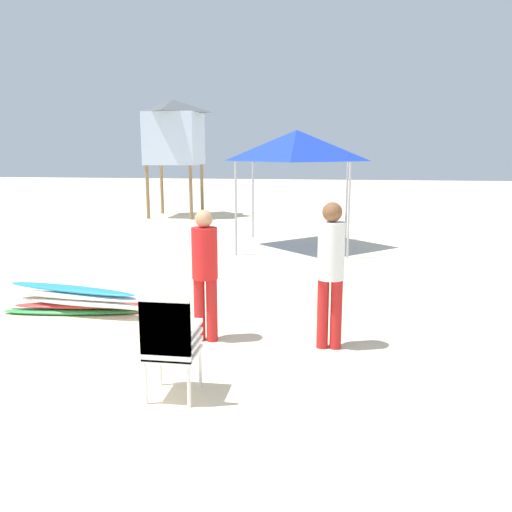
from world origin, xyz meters
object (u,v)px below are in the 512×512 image
surfboard_pile (77,300)px  popup_canopy (297,146)px  lifeguard_near_center (205,267)px  lifeguard_tower (174,132)px  lifeguard_near_right (331,265)px  stacked_plastic_chairs (169,336)px

surfboard_pile → popup_canopy: bearing=65.3°
lifeguard_near_center → lifeguard_tower: lifeguard_tower is taller
lifeguard_near_right → lifeguard_near_center: bearing=178.8°
lifeguard_near_right → popup_canopy: bearing=97.7°
lifeguard_near_right → lifeguard_tower: lifeguard_tower is taller
popup_canopy → lifeguard_near_center: bearing=-95.2°
stacked_plastic_chairs → surfboard_pile: bearing=131.9°
surfboard_pile → popup_canopy: popup_canopy is taller
stacked_plastic_chairs → lifeguard_tower: size_ratio=0.27×
lifeguard_tower → popup_canopy: bearing=-49.6°
lifeguard_near_right → stacked_plastic_chairs: bearing=-132.5°
stacked_plastic_chairs → lifeguard_tower: 14.85m
stacked_plastic_chairs → popup_canopy: popup_canopy is taller
stacked_plastic_chairs → popup_canopy: 8.67m
lifeguard_near_center → popup_canopy: bearing=84.8°
stacked_plastic_chairs → surfboard_pile: stacked_plastic_chairs is taller
stacked_plastic_chairs → popup_canopy: size_ratio=0.39×
lifeguard_near_center → lifeguard_near_right: 1.55m
stacked_plastic_chairs → surfboard_pile: (-2.20, 2.46, -0.44)m
stacked_plastic_chairs → lifeguard_near_center: (-0.06, 1.65, 0.30)m
lifeguard_near_right → surfboard_pile: bearing=167.2°
surfboard_pile → lifeguard_near_right: size_ratio=1.45×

